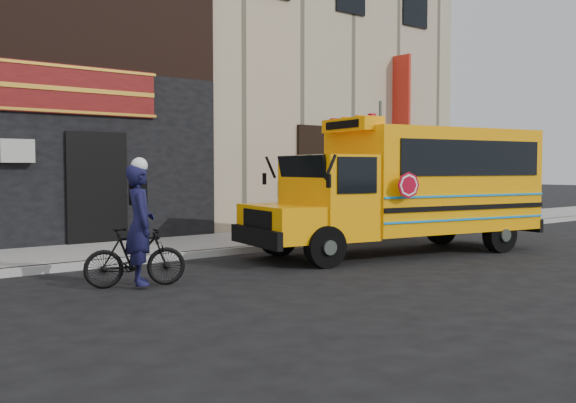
# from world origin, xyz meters

# --- Properties ---
(ground) EXTENTS (120.00, 120.00, 0.00)m
(ground) POSITION_xyz_m (0.00, 0.00, 0.00)
(ground) COLOR black
(ground) RESTS_ON ground
(curb) EXTENTS (40.00, 0.20, 0.15)m
(curb) POSITION_xyz_m (0.00, 2.60, 0.07)
(curb) COLOR #9E9E99
(curb) RESTS_ON ground
(sidewalk) EXTENTS (40.00, 3.00, 0.15)m
(sidewalk) POSITION_xyz_m (0.00, 4.10, 0.07)
(sidewalk) COLOR gray
(sidewalk) RESTS_ON ground
(building) EXTENTS (20.00, 10.70, 12.00)m
(building) POSITION_xyz_m (-0.04, 10.45, 6.13)
(building) COLOR tan
(building) RESTS_ON sidewalk
(school_bus) EXTENTS (7.16, 3.23, 2.92)m
(school_bus) POSITION_xyz_m (2.01, 0.41, 1.51)
(school_bus) COLOR black
(school_bus) RESTS_ON ground
(sign_pole) EXTENTS (0.13, 0.31, 3.65)m
(sign_pole) POSITION_xyz_m (3.53, 2.78, 1.99)
(sign_pole) COLOR #475049
(sign_pole) RESTS_ON ground
(bicycle) EXTENTS (1.64, 0.93, 0.95)m
(bicycle) POSITION_xyz_m (-4.59, 0.35, 0.48)
(bicycle) COLOR black
(bicycle) RESTS_ON ground
(cyclist) EXTENTS (0.64, 0.80, 1.89)m
(cyclist) POSITION_xyz_m (-4.54, 0.27, 0.95)
(cyclist) COLOR black
(cyclist) RESTS_ON ground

